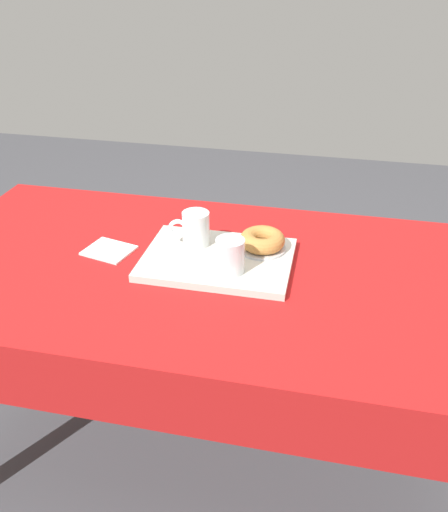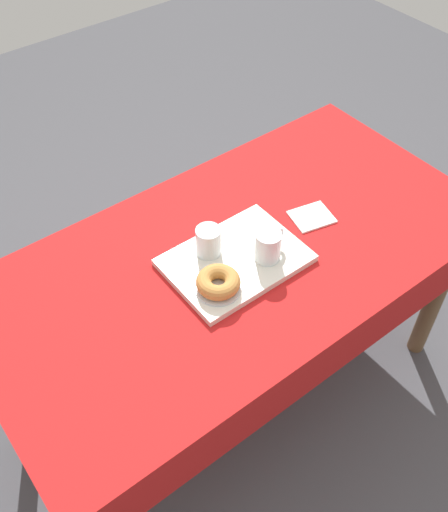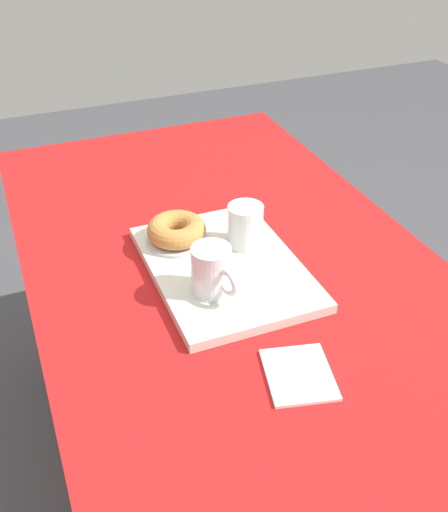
{
  "view_description": "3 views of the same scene",
  "coord_description": "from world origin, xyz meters",
  "px_view_note": "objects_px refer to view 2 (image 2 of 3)",
  "views": [
    {
      "loc": [
        -0.31,
        1.16,
        1.48
      ],
      "look_at": [
        -0.05,
        -0.02,
        0.77
      ],
      "focal_mm": 37.59,
      "sensor_mm": 36.0,
      "label": 1
    },
    {
      "loc": [
        -0.76,
        -0.92,
        2.0
      ],
      "look_at": [
        -0.07,
        -0.02,
        0.78
      ],
      "focal_mm": 41.35,
      "sensor_mm": 36.0,
      "label": 2
    },
    {
      "loc": [
        0.86,
        -0.39,
        1.45
      ],
      "look_at": [
        -0.03,
        -0.03,
        0.78
      ],
      "focal_mm": 42.17,
      "sensor_mm": 36.0,
      "label": 3
    }
  ],
  "objects_px": {
    "serving_tray": "(235,260)",
    "donut_plate_left": "(218,288)",
    "water_glass_near": "(209,242)",
    "sugar_donut_left": "(218,282)",
    "dining_table": "(238,273)",
    "tea_mug_left": "(268,247)",
    "paper_napkin": "(312,217)"
  },
  "relations": [
    {
      "from": "serving_tray",
      "to": "donut_plate_left",
      "type": "relative_size",
      "value": 3.05
    },
    {
      "from": "serving_tray",
      "to": "water_glass_near",
      "type": "xyz_separation_m",
      "value": [
        -0.05,
        0.06,
        0.05
      ]
    },
    {
      "from": "sugar_donut_left",
      "to": "water_glass_near",
      "type": "bearing_deg",
      "value": 64.04
    },
    {
      "from": "sugar_donut_left",
      "to": "dining_table",
      "type": "bearing_deg",
      "value": 32.4
    },
    {
      "from": "water_glass_near",
      "to": "donut_plate_left",
      "type": "bearing_deg",
      "value": -115.96
    },
    {
      "from": "tea_mug_left",
      "to": "paper_napkin",
      "type": "relative_size",
      "value": 0.9
    },
    {
      "from": "donut_plate_left",
      "to": "sugar_donut_left",
      "type": "xyz_separation_m",
      "value": [
        0.0,
        0.0,
        0.03
      ]
    },
    {
      "from": "serving_tray",
      "to": "paper_napkin",
      "type": "distance_m",
      "value": 0.31
    },
    {
      "from": "dining_table",
      "to": "serving_tray",
      "type": "height_order",
      "value": "serving_tray"
    },
    {
      "from": "dining_table",
      "to": "sugar_donut_left",
      "type": "xyz_separation_m",
      "value": [
        -0.14,
        -0.09,
        0.14
      ]
    },
    {
      "from": "water_glass_near",
      "to": "paper_napkin",
      "type": "relative_size",
      "value": 0.72
    },
    {
      "from": "serving_tray",
      "to": "sugar_donut_left",
      "type": "height_order",
      "value": "sugar_donut_left"
    },
    {
      "from": "dining_table",
      "to": "paper_napkin",
      "type": "height_order",
      "value": "paper_napkin"
    },
    {
      "from": "dining_table",
      "to": "donut_plate_left",
      "type": "relative_size",
      "value": 12.12
    },
    {
      "from": "serving_tray",
      "to": "tea_mug_left",
      "type": "xyz_separation_m",
      "value": [
        0.07,
        -0.05,
        0.05
      ]
    },
    {
      "from": "paper_napkin",
      "to": "tea_mug_left",
      "type": "bearing_deg",
      "value": -165.78
    },
    {
      "from": "tea_mug_left",
      "to": "donut_plate_left",
      "type": "relative_size",
      "value": 0.87
    },
    {
      "from": "donut_plate_left",
      "to": "serving_tray",
      "type": "bearing_deg",
      "value": 29.64
    },
    {
      "from": "donut_plate_left",
      "to": "paper_napkin",
      "type": "height_order",
      "value": "donut_plate_left"
    },
    {
      "from": "tea_mug_left",
      "to": "sugar_donut_left",
      "type": "height_order",
      "value": "tea_mug_left"
    },
    {
      "from": "water_glass_near",
      "to": "sugar_donut_left",
      "type": "bearing_deg",
      "value": -115.96
    },
    {
      "from": "tea_mug_left",
      "to": "sugar_donut_left",
      "type": "distance_m",
      "value": 0.18
    },
    {
      "from": "serving_tray",
      "to": "paper_napkin",
      "type": "height_order",
      "value": "serving_tray"
    },
    {
      "from": "donut_plate_left",
      "to": "water_glass_near",
      "type": "bearing_deg",
      "value": 64.04
    },
    {
      "from": "donut_plate_left",
      "to": "sugar_donut_left",
      "type": "height_order",
      "value": "sugar_donut_left"
    },
    {
      "from": "serving_tray",
      "to": "tea_mug_left",
      "type": "height_order",
      "value": "tea_mug_left"
    },
    {
      "from": "sugar_donut_left",
      "to": "tea_mug_left",
      "type": "bearing_deg",
      "value": 2.46
    },
    {
      "from": "tea_mug_left",
      "to": "donut_plate_left",
      "type": "xyz_separation_m",
      "value": [
        -0.18,
        -0.01,
        -0.04
      ]
    },
    {
      "from": "sugar_donut_left",
      "to": "paper_napkin",
      "type": "xyz_separation_m",
      "value": [
        0.42,
        0.07,
        -0.05
      ]
    },
    {
      "from": "sugar_donut_left",
      "to": "paper_napkin",
      "type": "distance_m",
      "value": 0.42
    },
    {
      "from": "tea_mug_left",
      "to": "donut_plate_left",
      "type": "distance_m",
      "value": 0.19
    },
    {
      "from": "water_glass_near",
      "to": "tea_mug_left",
      "type": "bearing_deg",
      "value": -44.37
    }
  ]
}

